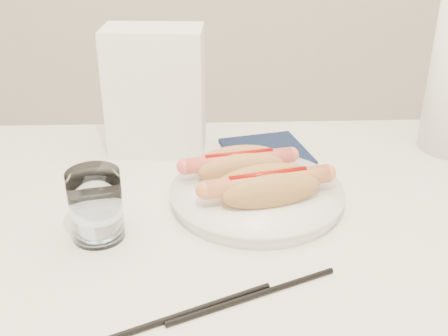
{
  "coord_description": "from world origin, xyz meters",
  "views": [
    {
      "loc": [
        -0.03,
        -0.65,
        1.18
      ],
      "look_at": [
        -0.0,
        0.06,
        0.82
      ],
      "focal_mm": 44.72,
      "sensor_mm": 36.0,
      "label": 1
    }
  ],
  "objects_px": {
    "table": "(226,267)",
    "water_glass": "(96,205)",
    "hotdog_left": "(239,165)",
    "napkin_box": "(156,91)",
    "hotdog_right": "(268,186)",
    "plate": "(257,197)"
  },
  "relations": [
    {
      "from": "table",
      "to": "water_glass",
      "type": "relative_size",
      "value": 12.2
    },
    {
      "from": "table",
      "to": "water_glass",
      "type": "distance_m",
      "value": 0.21
    },
    {
      "from": "water_glass",
      "to": "hotdog_right",
      "type": "bearing_deg",
      "value": 12.43
    },
    {
      "from": "plate",
      "to": "hotdog_left",
      "type": "distance_m",
      "value": 0.06
    },
    {
      "from": "table",
      "to": "hotdog_right",
      "type": "bearing_deg",
      "value": 38.46
    },
    {
      "from": "table",
      "to": "hotdog_left",
      "type": "bearing_deg",
      "value": 78.74
    },
    {
      "from": "napkin_box",
      "to": "water_glass",
      "type": "bearing_deg",
      "value": -98.56
    },
    {
      "from": "water_glass",
      "to": "hotdog_left",
      "type": "bearing_deg",
      "value": 32.49
    },
    {
      "from": "hotdog_left",
      "to": "water_glass",
      "type": "distance_m",
      "value": 0.24
    },
    {
      "from": "table",
      "to": "napkin_box",
      "type": "xyz_separation_m",
      "value": [
        -0.11,
        0.28,
        0.17
      ]
    },
    {
      "from": "hotdog_right",
      "to": "napkin_box",
      "type": "bearing_deg",
      "value": 113.3
    },
    {
      "from": "napkin_box",
      "to": "hotdog_left",
      "type": "bearing_deg",
      "value": -44.21
    },
    {
      "from": "water_glass",
      "to": "plate",
      "type": "bearing_deg",
      "value": 20.18
    },
    {
      "from": "hotdog_right",
      "to": "napkin_box",
      "type": "distance_m",
      "value": 0.29
    },
    {
      "from": "hotdog_right",
      "to": "water_glass",
      "type": "relative_size",
      "value": 1.89
    },
    {
      "from": "hotdog_left",
      "to": "table",
      "type": "bearing_deg",
      "value": -113.02
    },
    {
      "from": "table",
      "to": "plate",
      "type": "distance_m",
      "value": 0.12
    },
    {
      "from": "plate",
      "to": "hotdog_left",
      "type": "height_order",
      "value": "hotdog_left"
    },
    {
      "from": "table",
      "to": "napkin_box",
      "type": "bearing_deg",
      "value": 111.96
    },
    {
      "from": "hotdog_left",
      "to": "napkin_box",
      "type": "distance_m",
      "value": 0.22
    },
    {
      "from": "table",
      "to": "napkin_box",
      "type": "height_order",
      "value": "napkin_box"
    },
    {
      "from": "water_glass",
      "to": "napkin_box",
      "type": "distance_m",
      "value": 0.29
    }
  ]
}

